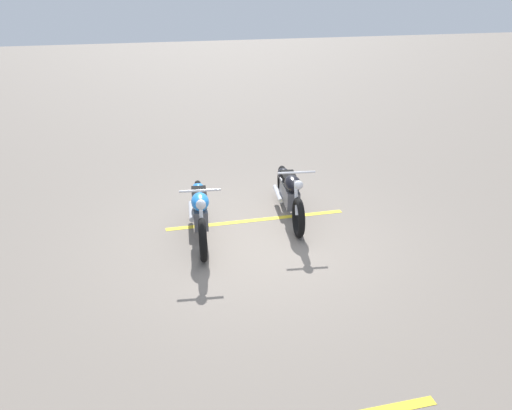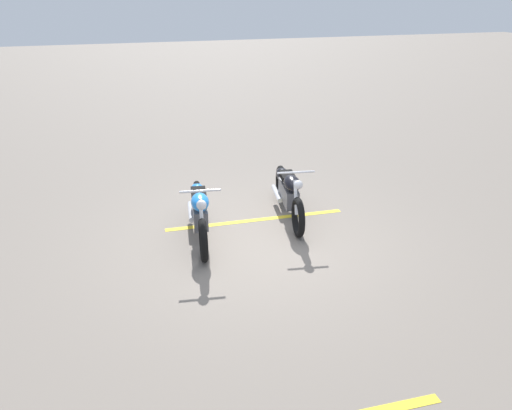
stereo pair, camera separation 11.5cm
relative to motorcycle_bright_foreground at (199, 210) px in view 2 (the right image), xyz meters
The scene contains 4 objects.
ground_plane 1.05m from the motorcycle_bright_foreground, 61.15° to the left, with size 60.00×60.00×0.00m, color slate.
motorcycle_bright_foreground is the anchor object (origin of this frame).
motorcycle_dark_foreground 1.70m from the motorcycle_bright_foreground, 102.44° to the left, with size 2.22×0.62×1.04m.
parking_stripe_near 1.18m from the motorcycle_bright_foreground, 105.93° to the left, with size 3.20×0.12×0.01m, color yellow.
Camera 2 is at (7.00, -1.97, 3.88)m, focal length 35.37 mm.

